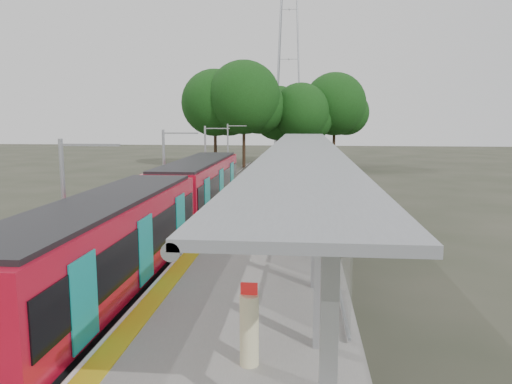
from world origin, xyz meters
TOP-DOWN VIEW (x-y plane):
  - trackbed at (-4.50, 20.00)m, footprint 3.00×70.00m
  - platform at (0.00, 20.00)m, footprint 6.00×50.00m
  - tactile_strip at (-2.55, 20.00)m, footprint 0.60×50.00m
  - end_fence at (0.00, 44.95)m, footprint 6.00×0.10m
  - train at (-4.50, 12.78)m, footprint 2.74×27.60m
  - canopy at (1.61, 16.19)m, footprint 3.27×38.00m
  - pylon at (-1.00, 73.00)m, footprint 8.00×4.00m
  - tree_cluster at (-2.37, 51.77)m, footprint 22.19×13.98m
  - catenary_masts at (-6.22, 19.00)m, footprint 2.08×48.16m
  - bench_near at (2.62, 9.68)m, footprint 0.53×1.44m
  - bench_mid at (2.62, 16.09)m, footprint 0.95×1.40m
  - bench_far at (2.50, 31.10)m, footprint 0.91×1.60m
  - info_pillar_near at (0.55, 1.03)m, footprint 0.40×0.40m
  - info_pillar_far at (0.77, 23.86)m, footprint 0.41×0.41m
  - litter_bin at (1.65, 15.59)m, footprint 0.58×0.58m

SIDE VIEW (x-z plane):
  - trackbed at x=-4.50m, z-range 0.00..0.24m
  - platform at x=0.00m, z-range 0.00..1.00m
  - tactile_strip at x=-2.55m, z-range 1.00..1.02m
  - litter_bin at x=1.65m, z-range 1.00..1.91m
  - bench_mid at x=2.62m, z-range 1.02..1.95m
  - bench_near at x=2.62m, z-range 1.03..1.99m
  - bench_far at x=2.50m, z-range 1.03..2.08m
  - end_fence at x=0.00m, z-range 1.00..2.20m
  - info_pillar_near at x=0.55m, z-range 0.88..2.65m
  - info_pillar_far at x=0.77m, z-range 0.88..2.69m
  - train at x=-4.50m, z-range 0.24..3.86m
  - catenary_masts at x=-6.22m, z-range 0.21..5.61m
  - canopy at x=1.61m, z-range 2.37..6.03m
  - tree_cluster at x=-2.37m, z-range 1.32..13.89m
  - pylon at x=-1.00m, z-range 0.00..38.00m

